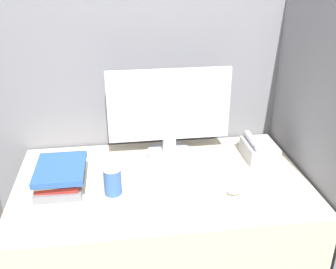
{
  "coord_description": "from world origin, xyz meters",
  "views": [
    {
      "loc": [
        -0.19,
        -1.17,
        1.77
      ],
      "look_at": [
        0.04,
        0.44,
        0.99
      ],
      "focal_mm": 42.0,
      "sensor_mm": 36.0,
      "label": 1
    }
  ],
  "objects_px": {
    "keyboard": "(175,196)",
    "desk_telephone": "(259,150)",
    "monitor": "(169,116)",
    "mouse": "(234,192)",
    "book_stack": "(60,176)",
    "coffee_cup": "(113,180)"
  },
  "relations": [
    {
      "from": "coffee_cup",
      "to": "book_stack",
      "type": "height_order",
      "value": "coffee_cup"
    },
    {
      "from": "desk_telephone",
      "to": "keyboard",
      "type": "bearing_deg",
      "value": -148.37
    },
    {
      "from": "coffee_cup",
      "to": "book_stack",
      "type": "xyz_separation_m",
      "value": [
        -0.23,
        0.08,
        -0.01
      ]
    },
    {
      "from": "monitor",
      "to": "book_stack",
      "type": "bearing_deg",
      "value": -154.73
    },
    {
      "from": "keyboard",
      "to": "coffee_cup",
      "type": "bearing_deg",
      "value": 163.81
    },
    {
      "from": "mouse",
      "to": "coffee_cup",
      "type": "xyz_separation_m",
      "value": [
        -0.53,
        0.09,
        0.05
      ]
    },
    {
      "from": "desk_telephone",
      "to": "book_stack",
      "type": "bearing_deg",
      "value": -171.9
    },
    {
      "from": "mouse",
      "to": "coffee_cup",
      "type": "relative_size",
      "value": 0.52
    },
    {
      "from": "coffee_cup",
      "to": "desk_telephone",
      "type": "distance_m",
      "value": 0.78
    },
    {
      "from": "desk_telephone",
      "to": "mouse",
      "type": "bearing_deg",
      "value": -125.77
    },
    {
      "from": "book_stack",
      "to": "coffee_cup",
      "type": "bearing_deg",
      "value": -19.22
    },
    {
      "from": "book_stack",
      "to": "mouse",
      "type": "bearing_deg",
      "value": -12.36
    },
    {
      "from": "book_stack",
      "to": "monitor",
      "type": "bearing_deg",
      "value": 25.27
    },
    {
      "from": "monitor",
      "to": "coffee_cup",
      "type": "relative_size",
      "value": 4.76
    },
    {
      "from": "monitor",
      "to": "desk_telephone",
      "type": "xyz_separation_m",
      "value": [
        0.45,
        -0.11,
        -0.17
      ]
    },
    {
      "from": "keyboard",
      "to": "desk_telephone",
      "type": "relative_size",
      "value": 2.08
    },
    {
      "from": "monitor",
      "to": "book_stack",
      "type": "relative_size",
      "value": 2.22
    },
    {
      "from": "keyboard",
      "to": "mouse",
      "type": "relative_size",
      "value": 6.02
    },
    {
      "from": "mouse",
      "to": "coffee_cup",
      "type": "height_order",
      "value": "coffee_cup"
    },
    {
      "from": "monitor",
      "to": "desk_telephone",
      "type": "bearing_deg",
      "value": -13.93
    },
    {
      "from": "keyboard",
      "to": "desk_telephone",
      "type": "height_order",
      "value": "desk_telephone"
    },
    {
      "from": "mouse",
      "to": "book_stack",
      "type": "xyz_separation_m",
      "value": [
        -0.76,
        0.17,
        0.04
      ]
    }
  ]
}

